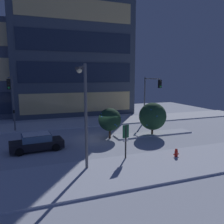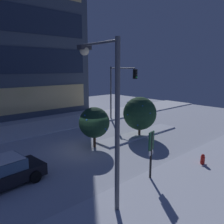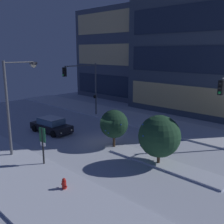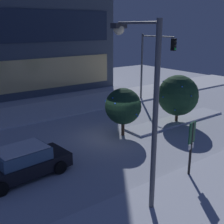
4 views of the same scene
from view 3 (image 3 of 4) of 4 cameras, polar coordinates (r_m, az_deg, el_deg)
The scene contains 13 objects.
ground at distance 23.06m, azimuth -0.52°, elevation -7.05°, with size 52.00×52.00×0.00m, color silver.
curb_strip_near at distance 18.57m, azimuth -19.34°, elevation -12.74°, with size 52.00×5.20×0.14m, color silver.
curb_strip_far at distance 29.23m, azimuth 11.02°, elevation -2.80°, with size 52.00×5.20×0.14m, color silver.
median_strip at distance 19.52m, azimuth 11.14°, elevation -10.93°, with size 9.00×1.80×0.14m, color silver.
office_tower_main at distance 38.67m, azimuth 22.20°, elevation 17.60°, with size 19.43×13.36×23.25m.
office_tower_secondary at distance 46.95m, azimuth 3.33°, elevation 12.36°, with size 15.91×9.93×14.80m.
car_near at distance 26.96m, azimuth -13.01°, elevation -2.82°, with size 4.70×2.45×1.49m.
traffic_light_corner_far_left at distance 31.54m, azimuth -6.07°, elevation 6.66°, with size 0.32×4.98×6.49m.
street_lamp_arched at distance 21.10m, azimuth -20.07°, elevation 3.61°, with size 0.56×2.62×7.26m.
fire_hydrant at distance 16.04m, azimuth -10.32°, elevation -15.22°, with size 0.48×0.26×0.79m.
parking_info_sign at distance 19.04m, azimuth -14.77°, elevation -6.22°, with size 0.55×0.17×2.78m.
decorated_tree_median at distance 22.01m, azimuth 0.44°, elevation -2.60°, with size 2.37×2.39×3.18m.
decorated_tree_left_of_median at distance 18.77m, azimuth 10.21°, elevation -5.18°, with size 3.04×2.98×3.61m.
Camera 3 is at (15.29, -15.36, 7.91)m, focal length 42.27 mm.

